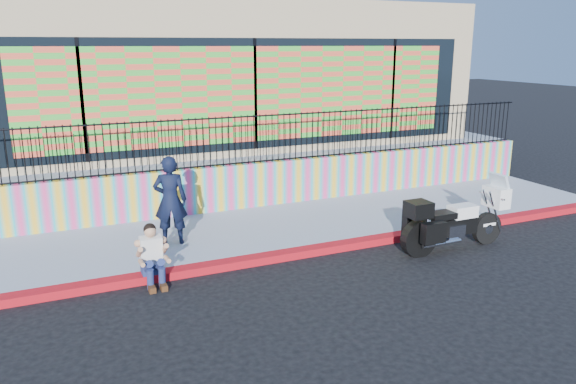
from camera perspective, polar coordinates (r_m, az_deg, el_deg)
ground at (r=11.55m, az=4.22°, el=-6.03°), size 90.00×90.00×0.00m
red_curb at (r=11.52m, az=4.22°, el=-5.68°), size 16.00×0.30×0.15m
sidewalk at (r=12.91m, az=0.75°, el=-3.36°), size 16.00×3.00×0.15m
mural_wall at (r=14.15m, az=-1.96°, el=0.89°), size 16.00×0.20×1.10m
metal_fence at (r=13.92m, az=-2.00°, el=5.49°), size 15.80×0.04×1.20m
elevated_platform at (r=18.88m, az=-7.84°, el=4.05°), size 16.00×10.00×1.25m
storefront_building at (r=18.37m, az=-7.93°, el=12.00°), size 14.00×8.06×4.00m
police_motorcycle at (r=11.88m, az=16.40°, el=-2.79°), size 2.42×0.80×1.51m
police_officer at (r=11.52m, az=-11.87°, el=-0.83°), size 0.76×0.60×1.82m
seated_man at (r=10.10m, az=-13.54°, el=-6.79°), size 0.54×0.71×1.06m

